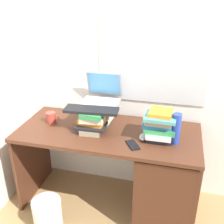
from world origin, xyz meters
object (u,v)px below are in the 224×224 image
(book_stack_keyboard_riser, at_px, (92,122))
(water_bottle, at_px, (176,129))
(keyboard, at_px, (91,110))
(computer_mouse, at_px, (143,137))
(book_stack_side, at_px, (159,126))
(mug, at_px, (51,117))
(desk, at_px, (151,173))
(laptop, at_px, (102,95))
(cell_phone, at_px, (133,145))
(book_stack_tall, at_px, (100,113))
(wastebasket, at_px, (48,215))

(book_stack_keyboard_riser, distance_m, water_bottle, 0.65)
(keyboard, height_order, computer_mouse, keyboard)
(book_stack_side, relative_size, mug, 2.12)
(desk, xyz_separation_m, computer_mouse, (-0.08, -0.03, 0.35))
(laptop, xyz_separation_m, water_bottle, (0.63, -0.26, -0.11))
(laptop, xyz_separation_m, keyboard, (-0.02, -0.23, -0.04))
(water_bottle, bearing_deg, cell_phone, -159.58)
(book_stack_tall, distance_m, laptop, 0.15)
(desk, relative_size, cell_phone, 10.74)
(cell_phone, bearing_deg, keyboard, 128.27)
(desk, xyz_separation_m, book_stack_tall, (-0.48, 0.16, 0.42))
(book_stack_keyboard_riser, relative_size, wastebasket, 0.89)
(desk, xyz_separation_m, cell_phone, (-0.14, -0.15, 0.34))
(desk, bearing_deg, book_stack_keyboard_riser, -178.07)
(book_stack_tall, bearing_deg, cell_phone, -41.87)
(desk, distance_m, book_stack_keyboard_riser, 0.65)
(book_stack_side, relative_size, keyboard, 0.59)
(book_stack_side, distance_m, computer_mouse, 0.15)
(keyboard, bearing_deg, wastebasket, -131.35)
(desk, distance_m, computer_mouse, 0.36)
(mug, bearing_deg, book_stack_keyboard_riser, -10.69)
(water_bottle, bearing_deg, keyboard, 177.88)
(wastebasket, bearing_deg, desk, 26.16)
(book_stack_side, relative_size, computer_mouse, 2.38)
(cell_phone, bearing_deg, wastebasket, 169.19)
(book_stack_side, distance_m, wastebasket, 1.14)
(laptop, bearing_deg, computer_mouse, -32.48)
(keyboard, xyz_separation_m, computer_mouse, (0.42, -0.02, -0.17))
(book_stack_tall, bearing_deg, mug, -165.58)
(laptop, bearing_deg, book_stack_side, -24.71)
(book_stack_side, bearing_deg, book_stack_tall, 161.23)
(desk, relative_size, book_stack_tall, 5.92)
(keyboard, relative_size, wastebasket, 1.54)
(laptop, distance_m, keyboard, 0.24)
(book_stack_side, bearing_deg, computer_mouse, -170.11)
(laptop, xyz_separation_m, cell_phone, (0.34, -0.37, -0.22))
(book_stack_side, height_order, wastebasket, book_stack_side)
(book_stack_keyboard_riser, relative_size, water_bottle, 1.02)
(book_stack_side, distance_m, keyboard, 0.53)
(keyboard, bearing_deg, book_stack_tall, 80.64)
(desk, relative_size, mug, 12.51)
(book_stack_side, height_order, water_bottle, water_bottle)
(cell_phone, bearing_deg, laptop, 101.70)
(desk, bearing_deg, water_bottle, -13.10)
(desk, height_order, mug, mug)
(cell_phone, height_order, wastebasket, cell_phone)
(wastebasket, bearing_deg, laptop, 64.08)
(mug, bearing_deg, cell_phone, -15.28)
(computer_mouse, xyz_separation_m, wastebasket, (-0.69, -0.34, -0.62))
(book_stack_tall, height_order, wastebasket, book_stack_tall)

